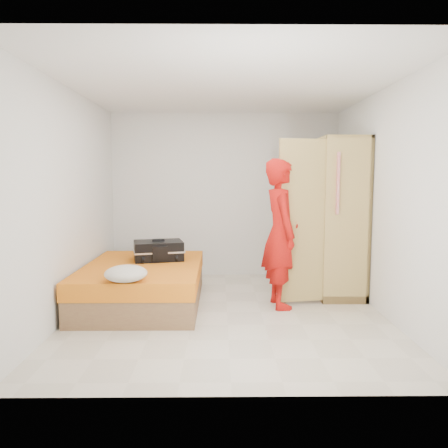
{
  "coord_description": "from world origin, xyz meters",
  "views": [
    {
      "loc": [
        -0.09,
        -5.02,
        1.59
      ],
      "look_at": [
        -0.03,
        0.46,
        1.0
      ],
      "focal_mm": 35.0,
      "sensor_mm": 36.0,
      "label": 1
    }
  ],
  "objects_px": {
    "bed": "(143,284)",
    "round_cushion": "(126,273)",
    "wardrobe": "(333,221)",
    "person": "(280,233)",
    "suitcase": "(158,251)"
  },
  "relations": [
    {
      "from": "bed",
      "to": "round_cushion",
      "type": "xyz_separation_m",
      "value": [
        -0.02,
        -0.9,
        0.33
      ]
    },
    {
      "from": "round_cushion",
      "to": "wardrobe",
      "type": "bearing_deg",
      "value": 28.56
    },
    {
      "from": "person",
      "to": "suitcase",
      "type": "xyz_separation_m",
      "value": [
        -1.55,
        0.43,
        -0.28
      ]
    },
    {
      "from": "bed",
      "to": "person",
      "type": "distance_m",
      "value": 1.83
    },
    {
      "from": "bed",
      "to": "suitcase",
      "type": "bearing_deg",
      "value": 63.16
    },
    {
      "from": "bed",
      "to": "wardrobe",
      "type": "height_order",
      "value": "wardrobe"
    },
    {
      "from": "person",
      "to": "round_cushion",
      "type": "xyz_separation_m",
      "value": [
        -1.73,
        -0.78,
        -0.32
      ]
    },
    {
      "from": "suitcase",
      "to": "wardrobe",
      "type": "bearing_deg",
      "value": -9.23
    },
    {
      "from": "suitcase",
      "to": "round_cushion",
      "type": "bearing_deg",
      "value": -111.57
    },
    {
      "from": "suitcase",
      "to": "round_cushion",
      "type": "xyz_separation_m",
      "value": [
        -0.17,
        -1.2,
        -0.04
      ]
    },
    {
      "from": "person",
      "to": "round_cushion",
      "type": "relative_size",
      "value": 4.05
    },
    {
      "from": "wardrobe",
      "to": "round_cushion",
      "type": "xyz_separation_m",
      "value": [
        -2.52,
        -1.37,
        -0.41
      ]
    },
    {
      "from": "wardrobe",
      "to": "round_cushion",
      "type": "bearing_deg",
      "value": -151.44
    },
    {
      "from": "person",
      "to": "bed",
      "type": "bearing_deg",
      "value": 78.51
    },
    {
      "from": "bed",
      "to": "person",
      "type": "xyz_separation_m",
      "value": [
        1.71,
        -0.12,
        0.65
      ]
    }
  ]
}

